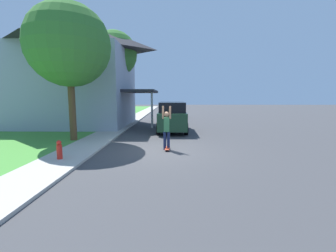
# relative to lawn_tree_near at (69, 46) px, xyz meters

# --- Properties ---
(ground_plane) EXTENTS (120.00, 120.00, 0.00)m
(ground_plane) POSITION_rel_lawn_tree_near_xyz_m (4.81, -2.05, -5.09)
(ground_plane) COLOR #3D3D3F
(lawn) EXTENTS (10.00, 80.00, 0.08)m
(lawn) POSITION_rel_lawn_tree_near_xyz_m (-3.19, 3.95, -5.05)
(lawn) COLOR #478E38
(lawn) RESTS_ON ground_plane
(sidewalk) EXTENTS (1.80, 80.00, 0.10)m
(sidewalk) POSITION_rel_lawn_tree_near_xyz_m (1.21, 3.95, -5.04)
(sidewalk) COLOR #ADA89E
(sidewalk) RESTS_ON ground_plane
(house) EXTENTS (12.29, 8.58, 8.92)m
(house) POSITION_rel_lawn_tree_near_xyz_m (-3.02, 6.80, -0.39)
(house) COLOR #99A3B2
(house) RESTS_ON lawn
(lawn_tree_near) EXTENTS (4.32, 4.32, 7.19)m
(lawn_tree_near) POSITION_rel_lawn_tree_near_xyz_m (0.00, 0.00, 0.00)
(lawn_tree_near) COLOR brown
(lawn_tree_near) RESTS_ON lawn
(lawn_tree_far) EXTENTS (3.85, 3.85, 7.90)m
(lawn_tree_far) POSITION_rel_lawn_tree_near_xyz_m (0.52, 7.50, 0.92)
(lawn_tree_far) COLOR brown
(lawn_tree_far) RESTS_ON lawn
(suv_parked) EXTENTS (2.03, 4.81, 2.07)m
(suv_parked) POSITION_rel_lawn_tree_near_xyz_m (5.43, 3.75, -4.01)
(suv_parked) COLOR #193823
(suv_parked) RESTS_ON ground_plane
(car_down_street) EXTENTS (1.86, 4.12, 1.34)m
(car_down_street) POSITION_rel_lawn_tree_near_xyz_m (5.70, 14.20, -4.46)
(car_down_street) COLOR navy
(car_down_street) RESTS_ON ground_plane
(skateboarder) EXTENTS (0.41, 0.23, 2.02)m
(skateboarder) POSITION_rel_lawn_tree_near_xyz_m (5.15, -1.90, -4.04)
(skateboarder) COLOR #192347
(skateboarder) RESTS_ON ground_plane
(skateboard) EXTENTS (0.23, 0.83, 0.10)m
(skateboard) POSITION_rel_lawn_tree_near_xyz_m (5.19, -1.94, -5.01)
(skateboard) COLOR #B73D23
(skateboard) RESTS_ON ground_plane
(fire_hydrant) EXTENTS (0.20, 0.20, 0.72)m
(fire_hydrant) POSITION_rel_lawn_tree_near_xyz_m (1.14, -3.87, -4.65)
(fire_hydrant) COLOR red
(fire_hydrant) RESTS_ON sidewalk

